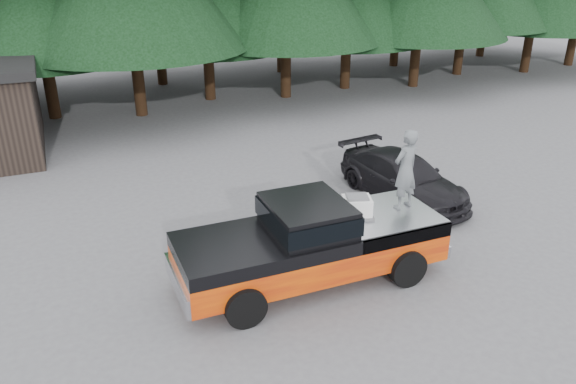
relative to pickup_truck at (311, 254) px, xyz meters
name	(u,v)px	position (x,y,z in m)	size (l,w,h in m)	color
ground	(295,277)	(-0.28, 0.24, -0.67)	(120.00, 120.00, 0.00)	#4E4E51
pickup_truck	(311,254)	(0.00, 0.00, 0.00)	(6.00, 2.04, 1.33)	#D24E03
truck_cab	(307,215)	(-0.10, 0.00, 0.96)	(1.66, 1.90, 0.59)	black
air_compressor	(357,207)	(1.13, 0.07, 0.88)	(0.62, 0.51, 0.42)	silver
man_on_bed	(406,169)	(2.33, 0.08, 1.59)	(0.67, 0.44, 1.85)	#54595C
parked_car	(403,178)	(4.30, 2.93, -0.02)	(1.81, 4.45, 1.29)	black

